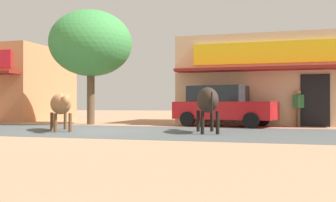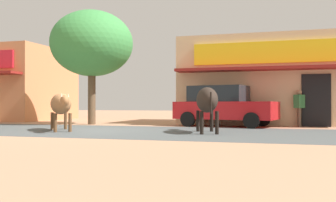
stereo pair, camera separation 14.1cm
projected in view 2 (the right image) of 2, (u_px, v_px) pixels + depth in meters
name	position (u px, v px, depth m)	size (l,w,h in m)	color
ground	(89.00, 130.00, 13.26)	(80.00, 80.00, 0.00)	tan
asphalt_road	(89.00, 130.00, 13.26)	(72.00, 5.70, 0.00)	#4A5050
storefront_left_cafe	(6.00, 85.00, 22.62)	(6.45, 6.19, 4.07)	#D17D50
storefront_right_club	(276.00, 82.00, 18.34)	(8.46, 6.19, 3.88)	#D8B287
roadside_tree	(92.00, 44.00, 17.25)	(3.66, 3.66, 5.07)	brown
parked_hatchback_car	(223.00, 106.00, 15.62)	(4.24, 2.42, 1.64)	red
cow_near_brown	(61.00, 104.00, 13.06)	(1.99, 2.43, 1.27)	#9C673D
cow_far_dark	(207.00, 100.00, 12.18)	(1.18, 2.46, 1.43)	#2D231C
pedestrian_by_shop	(299.00, 105.00, 15.38)	(0.45, 0.61, 1.48)	brown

